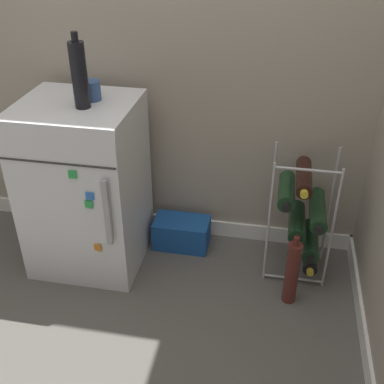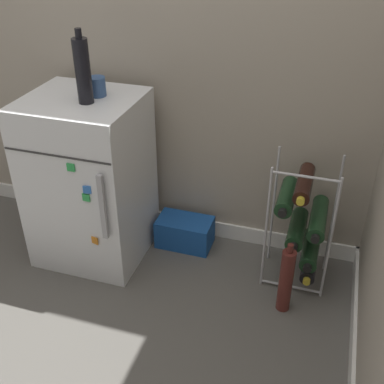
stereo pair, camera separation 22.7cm
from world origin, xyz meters
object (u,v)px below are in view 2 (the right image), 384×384
(fridge_top_cup, at_px, (97,87))
(fridge_top_bottle, at_px, (83,71))
(mini_fridge, at_px, (90,180))
(wine_rack, at_px, (304,224))
(soda_box, at_px, (185,232))
(loose_bottle_floor, at_px, (286,280))

(fridge_top_cup, height_order, fridge_top_bottle, fridge_top_bottle)
(mini_fridge, bearing_deg, wine_rack, 4.63)
(fridge_top_bottle, bearing_deg, fridge_top_cup, 84.71)
(soda_box, bearing_deg, fridge_top_bottle, -151.13)
(soda_box, bearing_deg, mini_fridge, -158.20)
(fridge_top_cup, bearing_deg, wine_rack, 1.68)
(fridge_top_bottle, height_order, loose_bottle_floor, fridge_top_bottle)
(mini_fridge, height_order, fridge_top_cup, fridge_top_cup)
(soda_box, distance_m, loose_bottle_floor, 0.66)
(loose_bottle_floor, bearing_deg, fridge_top_bottle, 173.50)
(wine_rack, bearing_deg, loose_bottle_floor, -99.14)
(soda_box, xyz_separation_m, fridge_top_bottle, (-0.38, -0.21, 0.91))
(fridge_top_cup, height_order, loose_bottle_floor, fridge_top_cup)
(wine_rack, bearing_deg, fridge_top_bottle, -173.10)
(mini_fridge, relative_size, wine_rack, 1.31)
(mini_fridge, height_order, wine_rack, mini_fridge)
(mini_fridge, relative_size, fridge_top_bottle, 2.67)
(mini_fridge, xyz_separation_m, wine_rack, (1.05, 0.08, -0.10))
(soda_box, bearing_deg, fridge_top_cup, -162.40)
(mini_fridge, bearing_deg, loose_bottle_floor, -8.12)
(wine_rack, distance_m, fridge_top_bottle, 1.20)
(wine_rack, xyz_separation_m, fridge_top_cup, (-0.98, -0.03, 0.56))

